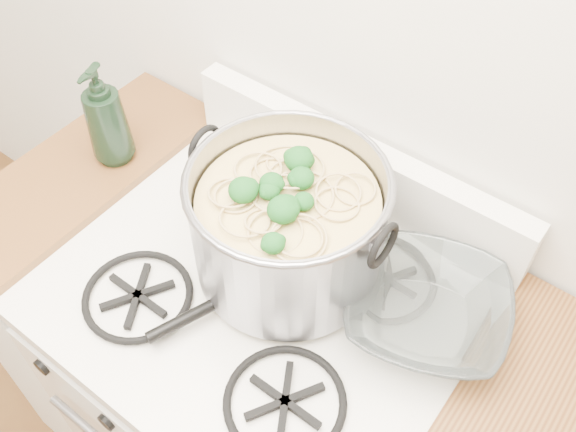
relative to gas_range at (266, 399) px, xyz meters
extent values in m
cube|color=white|center=(0.00, 0.00, -0.03)|extent=(0.76, 0.65, 0.81)
cube|color=white|center=(0.00, 0.00, 0.44)|extent=(0.76, 0.65, 0.04)
cube|color=black|center=(0.00, 0.00, 0.48)|extent=(0.60, 0.56, 0.02)
cylinder|color=black|center=(-0.28, -0.32, 0.34)|extent=(0.04, 0.03, 0.04)
cylinder|color=black|center=(-0.10, -0.32, 0.34)|extent=(0.04, 0.03, 0.04)
cube|color=silver|center=(-0.51, 0.00, 0.00)|extent=(0.25, 0.65, 0.88)
cube|color=#4F2B13|center=(-0.51, 0.00, 0.46)|extent=(0.25, 0.65, 0.04)
cylinder|color=gray|center=(0.01, 0.07, 0.60)|extent=(0.34, 0.34, 0.23)
torus|color=gray|center=(0.01, 0.07, 0.71)|extent=(0.35, 0.35, 0.01)
torus|color=black|center=(-0.17, 0.07, 0.68)|extent=(0.01, 0.08, 0.08)
torus|color=black|center=(0.19, 0.07, 0.68)|extent=(0.01, 0.08, 0.08)
cylinder|color=tan|center=(0.01, 0.07, 0.58)|extent=(0.31, 0.31, 0.18)
sphere|color=#154F19|center=(0.01, 0.07, 0.69)|extent=(0.04, 0.04, 0.04)
sphere|color=#154F19|center=(0.01, 0.07, 0.69)|extent=(0.04, 0.04, 0.04)
sphere|color=#154F19|center=(0.01, 0.07, 0.69)|extent=(0.04, 0.04, 0.04)
sphere|color=#154F19|center=(0.01, 0.07, 0.69)|extent=(0.04, 0.04, 0.04)
sphere|color=#154F19|center=(0.01, 0.07, 0.69)|extent=(0.04, 0.04, 0.04)
sphere|color=#154F19|center=(0.01, 0.07, 0.69)|extent=(0.04, 0.04, 0.04)
sphere|color=#154F19|center=(0.01, 0.07, 0.69)|extent=(0.04, 0.04, 0.04)
sphere|color=#154F19|center=(0.01, 0.07, 0.69)|extent=(0.04, 0.04, 0.04)
sphere|color=#154F19|center=(0.01, 0.07, 0.69)|extent=(0.04, 0.04, 0.04)
sphere|color=#154F19|center=(0.01, 0.07, 0.69)|extent=(0.04, 0.04, 0.04)
sphere|color=#154F19|center=(0.01, 0.07, 0.69)|extent=(0.04, 0.04, 0.04)
imported|color=white|center=(0.28, 0.12, 0.50)|extent=(0.14, 0.14, 0.03)
imported|color=black|center=(-0.46, 0.08, 0.60)|extent=(0.11, 0.11, 0.24)
camera|label=1|loc=(0.44, -0.50, 1.47)|focal=40.00mm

